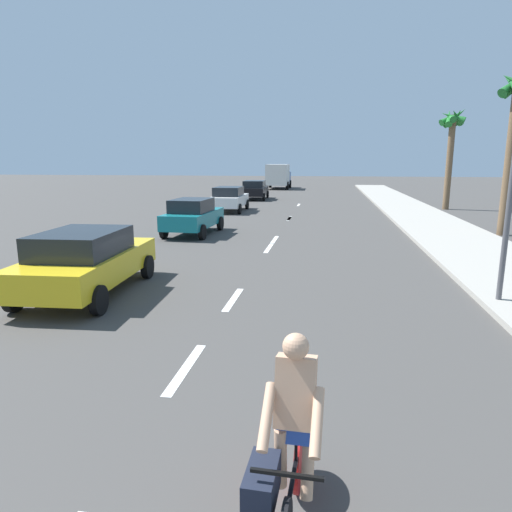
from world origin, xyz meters
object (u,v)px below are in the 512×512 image
object	(u,v)px
parked_car_white	(229,198)
delivery_truck	(278,176)
palm_tree_distant	(452,132)
cyclist	(287,446)
parked_car_teal	(193,215)
parked_car_black	(255,189)
parked_car_yellow	(86,260)

from	to	relation	value
parked_car_white	delivery_truck	xyz separation A→B (m)	(0.49, 24.62, 0.66)
palm_tree_distant	cyclist	bearing A→B (deg)	-105.82
palm_tree_distant	parked_car_teal	bearing A→B (deg)	-136.73
parked_car_white	parked_car_black	size ratio (longest dim) A/B	0.97
parked_car_white	parked_car_black	bearing A→B (deg)	87.87
parked_car_teal	palm_tree_distant	size ratio (longest dim) A/B	0.61
parked_car_white	parked_car_black	world-z (taller)	same
palm_tree_distant	delivery_truck	bearing A→B (deg)	122.75
parked_car_teal	parked_car_black	bearing A→B (deg)	93.15
parked_car_white	parked_car_black	distance (m)	9.38
parked_car_black	delivery_truck	bearing A→B (deg)	86.68
parked_car_yellow	parked_car_black	size ratio (longest dim) A/B	1.01
cyclist	parked_car_teal	size ratio (longest dim) A/B	0.45
parked_car_yellow	parked_car_teal	world-z (taller)	same
delivery_truck	cyclist	bearing A→B (deg)	-84.10
parked_car_white	parked_car_teal	bearing A→B (deg)	-88.60
cyclist	palm_tree_distant	bearing A→B (deg)	-103.42
parked_car_teal	parked_car_white	world-z (taller)	same
parked_car_teal	delivery_truck	xyz separation A→B (m)	(0.06, 33.99, 0.67)
parked_car_black	palm_tree_distant	bearing A→B (deg)	-24.95
cyclist	palm_tree_distant	xyz separation A→B (m)	(8.09, 28.56, 4.17)
parked_car_yellow	parked_car_white	xyz separation A→B (m)	(-0.54, 18.60, -0.00)
parked_car_white	palm_tree_distant	distance (m)	15.10
parked_car_yellow	cyclist	bearing A→B (deg)	-53.20
cyclist	palm_tree_distant	distance (m)	29.98
parked_car_yellow	delivery_truck	distance (m)	43.22
parked_car_yellow	palm_tree_distant	world-z (taller)	palm_tree_distant
cyclist	parked_car_black	world-z (taller)	cyclist
parked_car_yellow	parked_car_teal	size ratio (longest dim) A/B	1.14
parked_car_black	delivery_truck	size ratio (longest dim) A/B	0.73
parked_car_teal	cyclist	bearing A→B (deg)	-68.19
parked_car_yellow	delivery_truck	size ratio (longest dim) A/B	0.74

